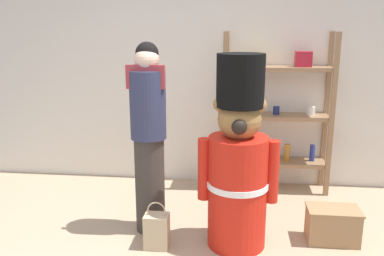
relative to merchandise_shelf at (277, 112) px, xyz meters
name	(u,v)px	position (x,y,z in m)	size (l,w,h in m)	color
back_wall	(212,74)	(-0.74, 0.22, 0.39)	(6.40, 0.12, 2.60)	silver
merchandise_shelf	(277,112)	(0.00, 0.00, 0.00)	(1.19, 0.35, 1.78)	#93704C
teddy_bear_guard	(238,164)	(-0.42, -1.32, -0.18)	(0.67, 0.51, 1.63)	red
person_shopper	(149,135)	(-1.21, -1.14, -0.01)	(0.33, 0.31, 1.71)	#38332D
shopping_bag	(157,230)	(-1.09, -1.45, -0.75)	(0.21, 0.15, 0.41)	#C1AD89
display_crate	(332,225)	(0.41, -1.18, -0.75)	(0.45, 0.28, 0.31)	#9E7A51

